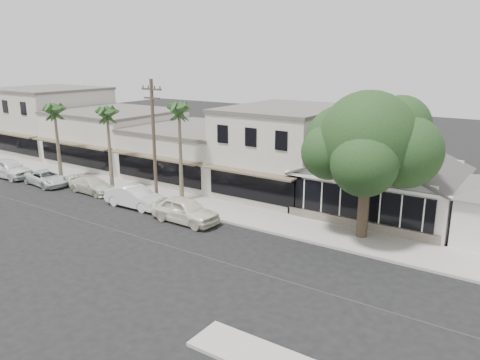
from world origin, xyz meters
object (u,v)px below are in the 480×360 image
Objects in this scene: car_1 at (135,197)px; shade_tree at (368,142)px; car_0 at (185,210)px; car_4 at (9,168)px; car_2 at (46,178)px; car_3 at (92,185)px; utility_pole at (154,140)px.

car_1 is 0.54× the size of shade_tree.
car_4 is (-20.48, 0.01, 0.02)m from car_0.
car_3 is (5.00, 0.69, 0.01)m from car_2.
car_2 is at bearing -87.87° from car_4.
utility_pole is 16.92m from car_4.
car_0 is 15.48m from car_2.
car_0 is at bearing -21.54° from utility_pole.
shade_tree is at bearing 9.23° from utility_pole.
car_1 is at bearing -166.83° from shade_tree.
car_0 is 20.48m from car_4.
car_2 is (-15.48, 0.32, -0.20)m from car_0.
car_1 is 5.52m from car_3.
shade_tree reaches higher than car_1.
car_1 is (-5.00, 0.37, -0.05)m from car_0.
utility_pole is at bearing -170.77° from shade_tree.
car_3 is 21.76m from shade_tree.
car_4 is at bearing 91.10° from car_0.
utility_pole is 2.01× the size of car_2.
car_2 is at bearing 98.79° from car_3.
car_1 is 10.48m from car_2.
car_1 is at bearing -125.62° from utility_pole.
car_1 is at bearing -90.02° from car_4.
utility_pole is 1.86× the size of car_0.
car_4 is at bearing 89.59° from car_1.
car_2 is at bearing 88.56° from car_1.
utility_pole is 14.78m from shade_tree.
car_3 is (-10.48, 1.01, -0.19)m from car_0.
utility_pole is 2.07× the size of car_3.
car_3 is 10.05m from car_4.
car_4 reaches higher than car_0.
car_0 is 10.53m from car_3.
car_2 is 0.51× the size of shade_tree.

